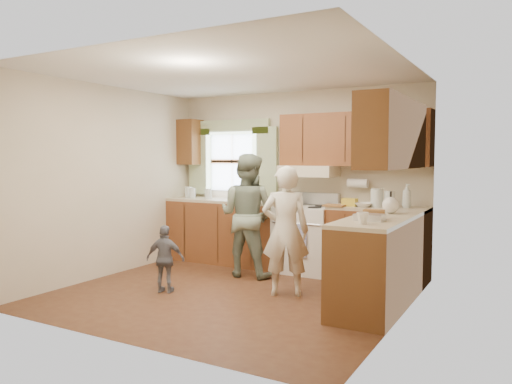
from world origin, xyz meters
The scene contains 6 objects.
room centered at (0.00, 0.00, 1.25)m, with size 3.80×3.80×3.80m.
kitchen_fixtures centered at (0.61, 1.08, 0.84)m, with size 3.80×2.25×2.15m.
stove centered at (0.30, 1.44, 0.47)m, with size 0.76×0.67×1.07m.
woman_left centered at (0.56, 0.26, 0.73)m, with size 0.54×0.35×1.47m, color silver.
woman_right centered at (-0.29, 0.85, 0.80)m, with size 0.78×0.61×1.61m, color #284434.
child centered at (-0.69, -0.33, 0.39)m, with size 0.46×0.19×0.78m, color slate.
Camera 1 is at (3.00, -4.78, 1.56)m, focal length 35.00 mm.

